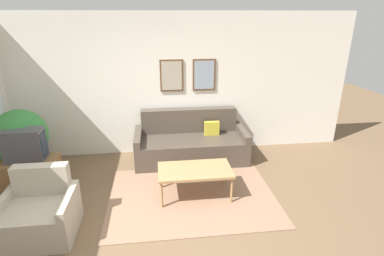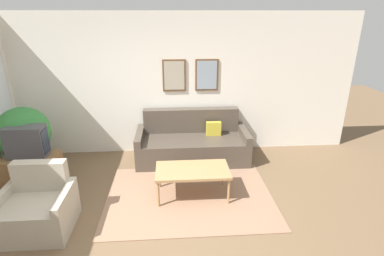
{
  "view_description": "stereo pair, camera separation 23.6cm",
  "coord_description": "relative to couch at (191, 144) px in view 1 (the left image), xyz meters",
  "views": [
    {
      "loc": [
        0.17,
        -3.11,
        2.64
      ],
      "look_at": [
        0.73,
        1.54,
        0.85
      ],
      "focal_mm": 28.0,
      "sensor_mm": 36.0,
      "label": 1
    },
    {
      "loc": [
        0.4,
        -3.13,
        2.64
      ],
      "look_at": [
        0.73,
        1.54,
        0.85
      ],
      "focal_mm": 28.0,
      "sensor_mm": 36.0,
      "label": 2
    }
  ],
  "objects": [
    {
      "name": "wall_back",
      "position": [
        -0.77,
        0.46,
        1.04
      ],
      "size": [
        8.0,
        0.09,
        2.7
      ],
      "color": "white",
      "rests_on": "ground_plane"
    },
    {
      "name": "couch",
      "position": [
        0.0,
        0.0,
        0.0
      ],
      "size": [
        2.08,
        0.9,
        0.92
      ],
      "color": "#4C4238",
      "rests_on": "ground_plane"
    },
    {
      "name": "tv_stand",
      "position": [
        -2.55,
        -0.98,
        -0.01
      ],
      "size": [
        0.79,
        0.48,
        0.62
      ],
      "color": "brown",
      "rests_on": "ground_plane"
    },
    {
      "name": "potted_plant_tall",
      "position": [
        -2.75,
        -0.62,
        0.54
      ],
      "size": [
        0.82,
        0.82,
        1.28
      ],
      "color": "#935638",
      "rests_on": "ground_plane"
    },
    {
      "name": "ground_plane",
      "position": [
        -0.78,
        -2.1,
        -0.31
      ],
      "size": [
        16.0,
        16.0,
        0.0
      ],
      "primitive_type": "plane",
      "color": "brown"
    },
    {
      "name": "armchair",
      "position": [
        -2.14,
        -1.88,
        -0.03
      ],
      "size": [
        0.87,
        0.76,
        0.84
      ],
      "rotation": [
        0.0,
        0.0,
        -0.27
      ],
      "color": "#B2A893",
      "rests_on": "ground_plane"
    },
    {
      "name": "tv",
      "position": [
        -2.55,
        -0.98,
        0.54
      ],
      "size": [
        0.56,
        0.28,
        0.48
      ],
      "color": "#424247",
      "rests_on": "tv_stand"
    },
    {
      "name": "potted_plant_small",
      "position": [
        -3.01,
        -0.39,
        0.14
      ],
      "size": [
        0.48,
        0.48,
        0.73
      ],
      "color": "slate",
      "rests_on": "ground_plane"
    },
    {
      "name": "area_rug",
      "position": [
        -0.13,
        -1.3,
        -0.31
      ],
      "size": [
        2.52,
        1.85,
        0.01
      ],
      "color": "#937056",
      "rests_on": "ground_plane"
    },
    {
      "name": "potted_plant_by_window",
      "position": [
        -2.91,
        -0.03,
        0.05
      ],
      "size": [
        0.37,
        0.37,
        0.59
      ],
      "color": "slate",
      "rests_on": "ground_plane"
    },
    {
      "name": "coffee_table",
      "position": [
        -0.09,
        -1.27,
        0.11
      ],
      "size": [
        1.1,
        0.61,
        0.46
      ],
      "color": "#A87F51",
      "rests_on": "ground_plane"
    }
  ]
}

